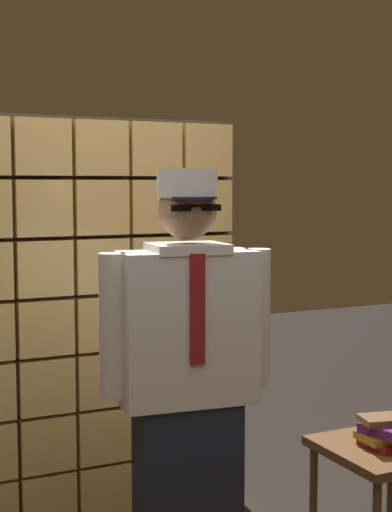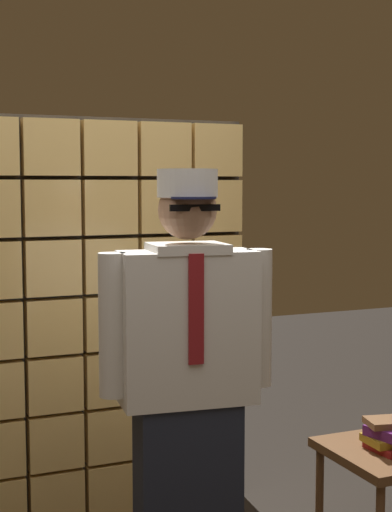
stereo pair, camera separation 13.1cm
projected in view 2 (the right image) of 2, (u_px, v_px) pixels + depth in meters
glass_block_wall at (82, 324)px, 3.66m from camera, size 1.68×0.10×1.96m
standing_person at (188, 384)px, 2.88m from camera, size 0.67×0.31×1.68m
side_table at (392, 463)px, 3.29m from camera, size 0.52×0.52×0.50m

